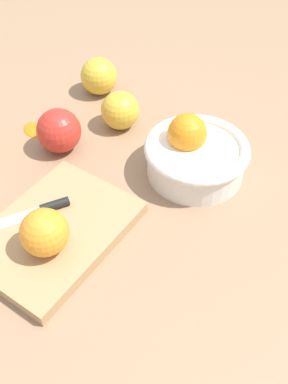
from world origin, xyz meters
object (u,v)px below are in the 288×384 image
at_px(apple_front_center, 59,131).
at_px(apple_front_left, 99,76).
at_px(orange_on_board, 44,232).
at_px(apple_front_left_2, 120,110).
at_px(bowl, 195,154).
at_px(cutting_board, 55,232).
at_px(knife, 34,212).

bearing_deg(apple_front_center, apple_front_left, -156.11).
xyz_separation_m(orange_on_board, apple_front_left_2, (-0.29, -0.14, -0.02)).
bearing_deg(apple_front_center, bowl, 116.93).
height_order(bowl, cutting_board, bowl).
bearing_deg(apple_front_left, cutting_board, 35.63).
bearing_deg(cutting_board, apple_front_left_2, -156.44).
distance_m(orange_on_board, apple_front_center, 0.25).
distance_m(cutting_board, apple_front_center, 0.21).
bearing_deg(knife, orange_on_board, 67.51).
xyz_separation_m(cutting_board, apple_front_center, (-0.14, -0.15, 0.03)).
bearing_deg(knife, apple_front_center, -143.42).
bearing_deg(apple_front_left_2, cutting_board, 23.56).
distance_m(cutting_board, orange_on_board, 0.06).
xyz_separation_m(bowl, knife, (0.26, -0.11, -0.01)).
bearing_deg(bowl, cutting_board, -15.09).
distance_m(apple_front_left_2, apple_front_center, 0.13).
relative_size(bowl, orange_on_board, 2.57).
xyz_separation_m(knife, apple_front_left_2, (-0.27, -0.07, 0.01)).
distance_m(knife, apple_front_center, 0.18).
bearing_deg(apple_front_left_2, orange_on_board, 25.08).
height_order(apple_front_left, apple_front_center, apple_front_center).
bearing_deg(cutting_board, bowl, 164.91).
xyz_separation_m(bowl, cutting_board, (0.25, -0.07, -0.03)).
bearing_deg(orange_on_board, knife, -112.49).
distance_m(bowl, cutting_board, 0.27).
bearing_deg(apple_front_left, bowl, 77.80).
bearing_deg(apple_front_left, orange_on_board, 35.74).
distance_m(bowl, apple_front_left_2, 0.18).
bearing_deg(knife, apple_front_left, -149.94).
xyz_separation_m(cutting_board, knife, (0.00, -0.04, 0.02)).
height_order(apple_front_left, apple_front_left_2, apple_front_left).
xyz_separation_m(bowl, apple_front_center, (0.11, -0.22, 0.00)).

